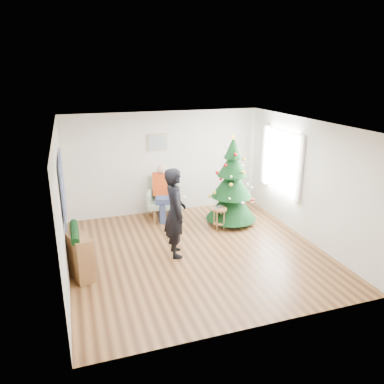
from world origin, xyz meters
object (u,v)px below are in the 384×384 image
object	(u,v)px
christmas_tree	(232,184)
standing_man	(175,213)
stool	(219,219)
console	(77,253)
armchair	(164,203)

from	to	relation	value
christmas_tree	standing_man	xyz separation A→B (m)	(-1.74, -1.18, -0.08)
stool	standing_man	size ratio (longest dim) A/B	0.29
console	armchair	bearing A→B (deg)	26.98
stool	standing_man	xyz separation A→B (m)	(-1.29, -0.86, 0.63)
standing_man	console	size ratio (longest dim) A/B	1.80
armchair	console	distance (m)	3.06
console	standing_man	bearing A→B (deg)	-13.70
stool	armchair	distance (m)	1.55
stool	standing_man	bearing A→B (deg)	-146.27
stool	console	bearing A→B (deg)	-162.55
console	christmas_tree	bearing A→B (deg)	2.06
armchair	console	world-z (taller)	armchair
christmas_tree	console	xyz separation A→B (m)	(-3.63, -1.32, -0.58)
stool	console	xyz separation A→B (m)	(-3.19, -1.00, 0.13)
stool	christmas_tree	bearing A→B (deg)	35.65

